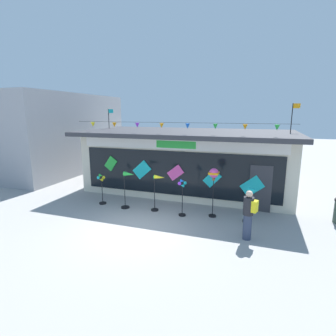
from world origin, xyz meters
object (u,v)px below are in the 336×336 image
kite_shop_building (189,160)px  person_near_camera (249,214)px  wind_spinner_left (128,184)px  wind_spinner_center_left (158,188)px  wind_spinner_far_right (252,198)px  wind_spinner_right (214,177)px  wind_spinner_far_left (102,187)px  wind_spinner_center_right (182,194)px

kite_shop_building → person_near_camera: size_ratio=6.41×
wind_spinner_left → wind_spinner_center_left: (1.34, 0.13, -0.07)m
person_near_camera → wind_spinner_far_right: bearing=-164.7°
wind_spinner_right → wind_spinner_left: bearing=-175.8°
wind_spinner_right → person_near_camera: wind_spinner_right is taller
wind_spinner_far_left → person_near_camera: person_near_camera is taller
wind_spinner_far_right → wind_spinner_left: bearing=-178.1°
person_near_camera → kite_shop_building: bearing=-129.9°
person_near_camera → wind_spinner_far_left: bearing=-85.3°
wind_spinner_center_left → person_near_camera: 4.02m
kite_shop_building → person_near_camera: (3.38, -5.20, -0.74)m
wind_spinner_center_left → wind_spinner_right: (2.32, 0.14, 0.63)m
kite_shop_building → wind_spinner_center_right: 4.09m
wind_spinner_center_left → wind_spinner_far_right: bearing=0.7°
kite_shop_building → wind_spinner_far_right: kite_shop_building is taller
wind_spinner_far_left → wind_spinner_left: 1.43m
wind_spinner_left → wind_spinner_center_right: bearing=-1.4°
wind_spinner_center_right → wind_spinner_far_left: bearing=177.3°
wind_spinner_center_right → person_near_camera: 2.90m
wind_spinner_left → kite_shop_building: bearing=66.2°
wind_spinner_center_right → wind_spinner_far_right: wind_spinner_center_right is taller
person_near_camera → wind_spinner_center_right: bearing=-98.3°
wind_spinner_far_left → wind_spinner_far_right: (6.55, 0.05, 0.17)m
wind_spinner_left → wind_spinner_center_right: 2.49m
wind_spinner_far_left → wind_spinner_far_right: wind_spinner_far_left is taller
wind_spinner_right → wind_spinner_center_right: bearing=-164.3°
kite_shop_building → wind_spinner_center_left: (-0.38, -3.76, -0.60)m
wind_spinner_far_left → wind_spinner_right: 5.14m
wind_spinner_far_left → wind_spinner_right: (5.07, 0.15, 0.84)m
kite_shop_building → person_near_camera: bearing=-57.0°
kite_shop_building → person_near_camera: 6.25m
wind_spinner_right → wind_spinner_far_left: bearing=-178.3°
kite_shop_building → wind_spinner_far_left: bearing=-129.6°
kite_shop_building → wind_spinner_left: kite_shop_building is taller
kite_shop_building → wind_spinner_far_left: size_ratio=7.54×
wind_spinner_far_left → person_near_camera: 6.66m
wind_spinner_center_right → wind_spinner_right: wind_spinner_right is taller
wind_spinner_right → person_near_camera: (1.43, -1.58, -0.77)m
kite_shop_building → wind_spinner_right: (1.95, -3.62, 0.03)m
wind_spinner_left → wind_spinner_far_right: wind_spinner_left is taller
wind_spinner_far_left → wind_spinner_right: wind_spinner_right is taller
wind_spinner_far_left → wind_spinner_center_left: (2.74, 0.01, 0.21)m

